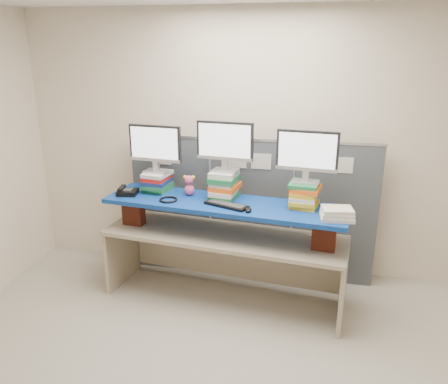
% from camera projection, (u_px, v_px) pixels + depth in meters
% --- Properties ---
extents(room, '(5.00, 4.00, 2.80)m').
position_uv_depth(room, '(217.00, 212.00, 2.76)').
color(room, beige).
rests_on(room, ground).
extents(cubicle_partition, '(2.60, 0.06, 1.53)m').
position_uv_depth(cubicle_partition, '(251.00, 209.00, 4.61)').
color(cubicle_partition, '#40464B').
rests_on(cubicle_partition, ground).
extents(desk, '(2.38, 0.98, 0.70)m').
position_uv_depth(desk, '(224.00, 247.00, 4.21)').
color(desk, tan).
rests_on(desk, ground).
extents(brick_pier_left, '(0.22, 0.14, 0.28)m').
position_uv_depth(brick_pier_left, '(134.00, 211.00, 4.36)').
color(brick_pier_left, maroon).
rests_on(brick_pier_left, desk).
extents(brick_pier_right, '(0.22, 0.14, 0.28)m').
position_uv_depth(brick_pier_right, '(324.00, 235.00, 3.79)').
color(brick_pier_right, maroon).
rests_on(brick_pier_right, desk).
extents(blue_board, '(2.33, 0.87, 0.04)m').
position_uv_depth(blue_board, '(224.00, 204.00, 4.07)').
color(blue_board, navy).
rests_on(blue_board, brick_pier_left).
extents(book_stack_left, '(0.28, 0.33, 0.19)m').
position_uv_depth(book_stack_left, '(157.00, 181.00, 4.36)').
color(book_stack_left, '#1E703B').
rests_on(book_stack_left, blue_board).
extents(book_stack_center, '(0.29, 0.35, 0.26)m').
position_uv_depth(book_stack_center, '(224.00, 185.00, 4.14)').
color(book_stack_center, '#1E703B').
rests_on(book_stack_center, blue_board).
extents(book_stack_right, '(0.31, 0.32, 0.22)m').
position_uv_depth(book_stack_right, '(304.00, 194.00, 3.92)').
color(book_stack_right, gold).
rests_on(book_stack_right, blue_board).
extents(monitor_left, '(0.54, 0.18, 0.47)m').
position_uv_depth(monitor_left, '(155.00, 146.00, 4.25)').
color(monitor_left, '#B1B0B6').
rests_on(monitor_left, book_stack_left).
extents(monitor_center, '(0.54, 0.18, 0.47)m').
position_uv_depth(monitor_center, '(225.00, 144.00, 4.02)').
color(monitor_center, '#B1B0B6').
rests_on(monitor_center, book_stack_center).
extents(monitor_right, '(0.54, 0.18, 0.47)m').
position_uv_depth(monitor_right, '(307.00, 154.00, 3.80)').
color(monitor_right, '#B1B0B6').
rests_on(monitor_right, book_stack_right).
extents(keyboard, '(0.43, 0.28, 0.03)m').
position_uv_depth(keyboard, '(226.00, 205.00, 3.96)').
color(keyboard, black).
rests_on(keyboard, blue_board).
extents(mouse, '(0.08, 0.11, 0.03)m').
position_uv_depth(mouse, '(248.00, 210.00, 3.83)').
color(mouse, black).
rests_on(mouse, blue_board).
extents(desk_phone, '(0.21, 0.19, 0.08)m').
position_uv_depth(desk_phone, '(127.00, 192.00, 4.27)').
color(desk_phone, black).
rests_on(desk_phone, blue_board).
extents(headset, '(0.21, 0.21, 0.02)m').
position_uv_depth(headset, '(168.00, 200.00, 4.10)').
color(headset, black).
rests_on(headset, blue_board).
extents(plush_toy, '(0.12, 0.09, 0.20)m').
position_uv_depth(plush_toy, '(189.00, 185.00, 4.23)').
color(plush_toy, '#D4507E').
rests_on(plush_toy, blue_board).
extents(binder_stack, '(0.29, 0.24, 0.10)m').
position_uv_depth(binder_stack, '(337.00, 214.00, 3.65)').
color(binder_stack, beige).
rests_on(binder_stack, blue_board).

